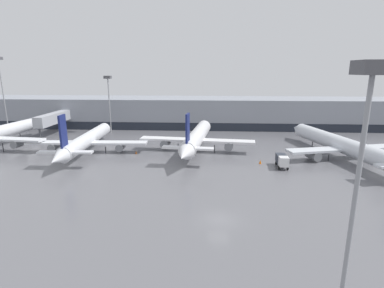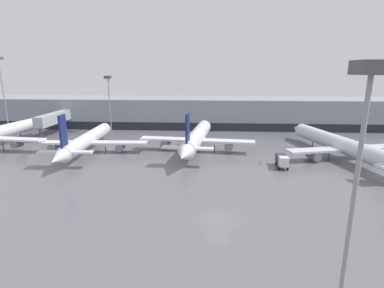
% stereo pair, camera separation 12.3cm
% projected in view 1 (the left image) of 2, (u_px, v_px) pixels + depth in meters
% --- Properties ---
extents(ground_plane, '(320.00, 320.00, 0.00)m').
position_uv_depth(ground_plane, '(219.00, 219.00, 36.10)').
color(ground_plane, slate).
extents(terminal_building, '(160.00, 31.54, 9.00)m').
position_uv_depth(terminal_building, '(213.00, 112.00, 95.03)').
color(terminal_building, gray).
rests_on(terminal_building, ground_plane).
extents(parked_jet_0, '(25.44, 33.38, 9.92)m').
position_uv_depth(parked_jet_0, '(197.00, 138.00, 65.64)').
color(parked_jet_0, white).
rests_on(parked_jet_0, ground_plane).
extents(parked_jet_3, '(24.11, 39.40, 9.95)m').
position_uv_depth(parked_jet_3, '(344.00, 146.00, 60.09)').
color(parked_jet_3, silver).
rests_on(parked_jet_3, ground_plane).
extents(parked_jet_4, '(26.22, 32.87, 9.87)m').
position_uv_depth(parked_jet_4, '(86.00, 141.00, 64.84)').
color(parked_jet_4, silver).
rests_on(parked_jet_4, ground_plane).
extents(service_truck_1, '(1.89, 4.59, 2.39)m').
position_uv_depth(service_truck_1, '(282.00, 160.00, 55.12)').
color(service_truck_1, '#2D333D').
rests_on(service_truck_1, ground_plane).
extents(traffic_cone_0, '(0.42, 0.42, 0.61)m').
position_uv_depth(traffic_cone_0, '(136.00, 152.00, 64.53)').
color(traffic_cone_0, orange).
rests_on(traffic_cone_0, ground_plane).
extents(traffic_cone_2, '(0.46, 0.46, 0.76)m').
position_uv_depth(traffic_cone_2, '(260.00, 162.00, 57.53)').
color(traffic_cone_2, orange).
rests_on(traffic_cone_2, ground_plane).
extents(apron_light_mast_0, '(1.80, 1.80, 21.12)m').
position_uv_depth(apron_light_mast_0, '(0.00, 74.00, 84.29)').
color(apron_light_mast_0, gray).
rests_on(apron_light_mast_0, ground_plane).
extents(apron_light_mast_2, '(1.80, 1.80, 18.07)m').
position_uv_depth(apron_light_mast_2, '(365.00, 128.00, 17.32)').
color(apron_light_mast_2, gray).
rests_on(apron_light_mast_2, ground_plane).
extents(apron_light_mast_3, '(1.80, 1.80, 16.01)m').
position_uv_depth(apron_light_mast_3, '(108.00, 87.00, 83.54)').
color(apron_light_mast_3, gray).
rests_on(apron_light_mast_3, ground_plane).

